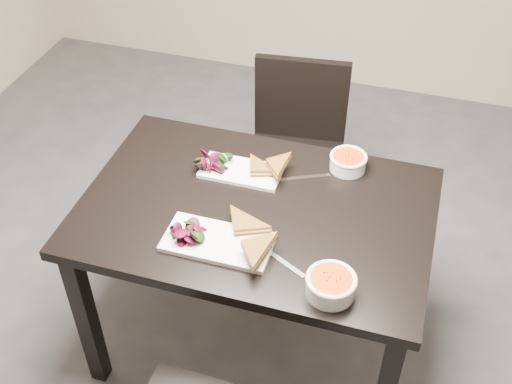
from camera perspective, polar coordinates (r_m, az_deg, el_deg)
table at (r=2.25m, az=0.00°, el=-3.23°), size 1.20×0.80×0.75m
chair_far at (r=2.91m, az=3.63°, el=4.35°), size 0.46×0.46×0.85m
plate_near at (r=2.06m, az=-3.40°, el=-4.48°), size 0.35×0.17×0.02m
sandwich_near at (r=2.03m, az=-1.57°, el=-3.85°), size 0.21×0.19×0.06m
salad_near at (r=2.06m, az=-6.06°, el=-3.25°), size 0.11×0.10×0.05m
soup_bowl_near at (r=1.91m, az=6.69°, el=-8.17°), size 0.15×0.15×0.07m
cutlery_near at (r=2.01m, az=2.38°, el=-6.21°), size 0.17×0.10×0.00m
plate_far at (r=2.32m, az=-1.34°, el=1.85°), size 0.29×0.15×0.01m
sandwich_far at (r=2.27m, az=0.09°, el=1.92°), size 0.17×0.15×0.05m
salad_far at (r=2.33m, az=-3.69°, el=2.82°), size 0.09×0.08×0.04m
soup_bowl_far at (r=2.35m, az=8.21°, el=2.74°), size 0.14×0.14×0.06m
cutlery_far at (r=2.31m, az=4.41°, el=1.31°), size 0.17×0.09×0.00m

